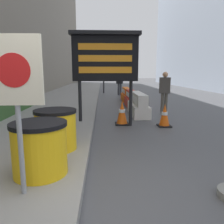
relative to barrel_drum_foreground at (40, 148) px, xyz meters
name	(u,v)px	position (x,y,z in m)	size (l,w,h in m)	color
ground_plane	(81,208)	(0.64, -0.64, -0.54)	(120.00, 120.00, 0.00)	#474749
barrel_drum_foreground	(40,148)	(0.00, 0.00, 0.00)	(0.80, 0.80, 0.77)	yellow
barrel_drum_middle	(56,129)	(0.01, 1.05, 0.00)	(0.80, 0.80, 0.77)	yellow
warning_sign	(15,84)	(-0.06, -0.54, 0.94)	(0.62, 0.08, 1.87)	gray
message_board	(105,58)	(1.00, 3.49, 1.48)	(2.03, 0.36, 2.76)	black
jersey_barrier_white	(138,105)	(2.29, 5.24, -0.17)	(0.59, 2.06, 0.85)	silver
jersey_barrier_red_striped	(131,99)	(2.29, 7.36, -0.20)	(0.50, 1.69, 0.78)	red
jersey_barrier_orange_far	(126,95)	(2.29, 9.49, -0.21)	(0.51, 1.77, 0.75)	orange
traffic_cone_near	(144,103)	(2.64, 5.94, -0.18)	(0.42, 0.42, 0.75)	black
traffic_cone_mid	(165,115)	(2.78, 3.34, -0.21)	(0.39, 0.39, 0.69)	black
traffic_cone_far	(122,113)	(1.52, 3.65, -0.17)	(0.43, 0.43, 0.76)	black
traffic_light_near_curb	(103,53)	(1.02, 14.21, 2.53)	(0.28, 0.44, 4.26)	#2D2D30
pedestrian_worker	(165,89)	(3.41, 5.63, 0.42)	(0.49, 0.39, 1.64)	#514C42
pedestrian_passerby	(120,81)	(2.17, 12.82, 0.45)	(0.51, 0.40, 1.69)	#333338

